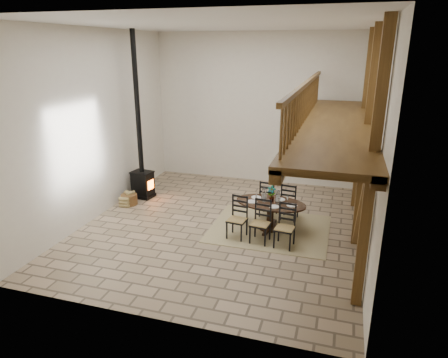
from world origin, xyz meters
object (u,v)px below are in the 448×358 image
(dining_table, at_px, (269,216))
(log_stack, at_px, (127,201))
(log_basket, at_px, (129,199))
(wood_stove, at_px, (141,162))

(dining_table, bearing_deg, log_stack, -179.36)
(dining_table, distance_m, log_basket, 4.39)
(log_stack, bearing_deg, log_basket, 77.17)
(dining_table, xyz_separation_m, log_basket, (-4.35, 0.57, -0.24))
(wood_stove, xyz_separation_m, log_basket, (-0.10, -0.70, -0.95))
(log_basket, height_order, log_stack, log_basket)
(log_basket, bearing_deg, wood_stove, 81.74)
(dining_table, relative_size, wood_stove, 0.43)
(wood_stove, bearing_deg, dining_table, -8.09)
(log_basket, bearing_deg, log_stack, -102.83)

